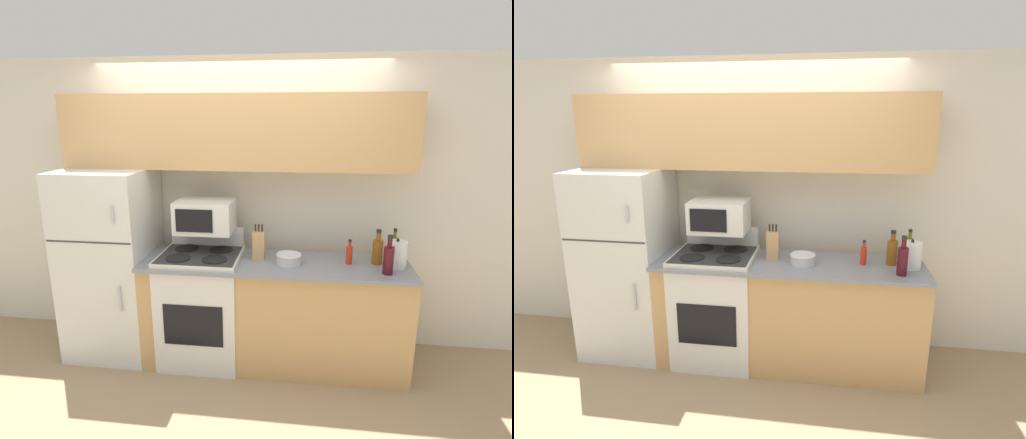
% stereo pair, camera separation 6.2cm
% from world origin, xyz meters
% --- Properties ---
extents(ground_plane, '(12.00, 12.00, 0.00)m').
position_xyz_m(ground_plane, '(0.00, 0.00, 0.00)').
color(ground_plane, tan).
extents(wall_back, '(8.00, 0.05, 2.55)m').
position_xyz_m(wall_back, '(0.00, 0.73, 1.27)').
color(wall_back, silver).
rests_on(wall_back, ground_plane).
extents(lower_cabinets, '(2.15, 0.60, 0.92)m').
position_xyz_m(lower_cabinets, '(0.36, 0.28, 0.46)').
color(lower_cabinets, tan).
rests_on(lower_cabinets, ground_plane).
extents(refrigerator, '(0.71, 0.72, 1.63)m').
position_xyz_m(refrigerator, '(-1.07, 0.35, 0.82)').
color(refrigerator, silver).
rests_on(refrigerator, ground_plane).
extents(upper_cabinets, '(2.86, 0.36, 0.60)m').
position_xyz_m(upper_cabinets, '(0.00, 0.53, 1.93)').
color(upper_cabinets, tan).
rests_on(upper_cabinets, refrigerator).
extents(stove, '(0.66, 0.58, 1.12)m').
position_xyz_m(stove, '(-0.26, 0.27, 0.49)').
color(stove, silver).
rests_on(stove, ground_plane).
extents(microwave, '(0.47, 0.34, 0.26)m').
position_xyz_m(microwave, '(-0.24, 0.37, 1.25)').
color(microwave, silver).
rests_on(microwave, stove).
extents(knife_block, '(0.10, 0.09, 0.29)m').
position_xyz_m(knife_block, '(0.22, 0.32, 1.04)').
color(knife_block, tan).
rests_on(knife_block, lower_cabinets).
extents(bowl, '(0.20, 0.20, 0.08)m').
position_xyz_m(bowl, '(0.47, 0.23, 0.96)').
color(bowl, silver).
rests_on(bowl, lower_cabinets).
extents(bottle_olive_oil, '(0.06, 0.06, 0.26)m').
position_xyz_m(bottle_olive_oil, '(1.32, 0.45, 1.02)').
color(bottle_olive_oil, '#5B6619').
rests_on(bottle_olive_oil, lower_cabinets).
extents(bottle_whiskey, '(0.08, 0.08, 0.28)m').
position_xyz_m(bottle_whiskey, '(1.17, 0.32, 1.03)').
color(bottle_whiskey, brown).
rests_on(bottle_whiskey, lower_cabinets).
extents(bottle_wine_red, '(0.08, 0.08, 0.30)m').
position_xyz_m(bottle_wine_red, '(1.21, 0.11, 1.04)').
color(bottle_wine_red, '#470F19').
rests_on(bottle_wine_red, lower_cabinets).
extents(bottle_hot_sauce, '(0.05, 0.05, 0.20)m').
position_xyz_m(bottle_hot_sauce, '(0.95, 0.29, 1.00)').
color(bottle_hot_sauce, red).
rests_on(bottle_hot_sauce, lower_cabinets).
extents(kettle, '(0.15, 0.15, 0.23)m').
position_xyz_m(kettle, '(1.30, 0.28, 1.02)').
color(kettle, white).
rests_on(kettle, lower_cabinets).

